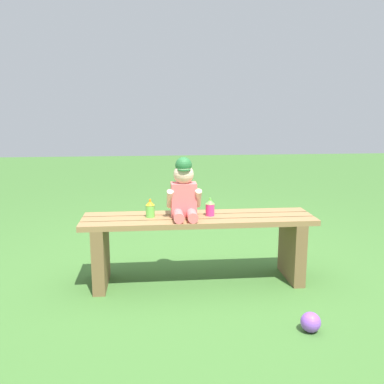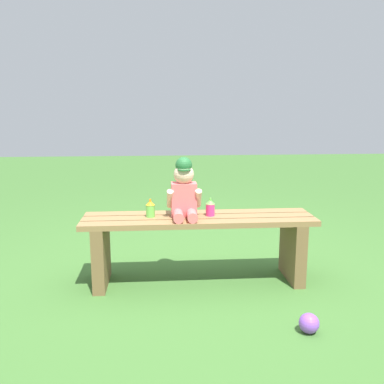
# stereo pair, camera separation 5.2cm
# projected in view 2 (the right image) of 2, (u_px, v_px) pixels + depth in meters

# --- Properties ---
(ground_plane) EXTENTS (16.00, 16.00, 0.00)m
(ground_plane) POSITION_uv_depth(u_px,v_px,m) (199.00, 281.00, 2.97)
(ground_plane) COLOR #3D6B2D
(park_bench) EXTENTS (1.57, 0.38, 0.47)m
(park_bench) POSITION_uv_depth(u_px,v_px,m) (199.00, 238.00, 2.91)
(park_bench) COLOR olive
(park_bench) RESTS_ON ground_plane
(child_figure) EXTENTS (0.23, 0.27, 0.40)m
(child_figure) POSITION_uv_depth(u_px,v_px,m) (184.00, 191.00, 2.84)
(child_figure) COLOR #E56666
(child_figure) RESTS_ON park_bench
(sippy_cup_left) EXTENTS (0.06, 0.06, 0.12)m
(sippy_cup_left) POSITION_uv_depth(u_px,v_px,m) (150.00, 208.00, 2.86)
(sippy_cup_left) COLOR #66CC4C
(sippy_cup_left) RESTS_ON park_bench
(sippy_cup_right) EXTENTS (0.06, 0.06, 0.12)m
(sippy_cup_right) POSITION_uv_depth(u_px,v_px,m) (210.00, 207.00, 2.89)
(sippy_cup_right) COLOR #E5337F
(sippy_cup_right) RESTS_ON park_bench
(toy_ball) EXTENTS (0.11, 0.11, 0.11)m
(toy_ball) POSITION_uv_depth(u_px,v_px,m) (309.00, 323.00, 2.28)
(toy_ball) COLOR #8C4CCC
(toy_ball) RESTS_ON ground_plane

